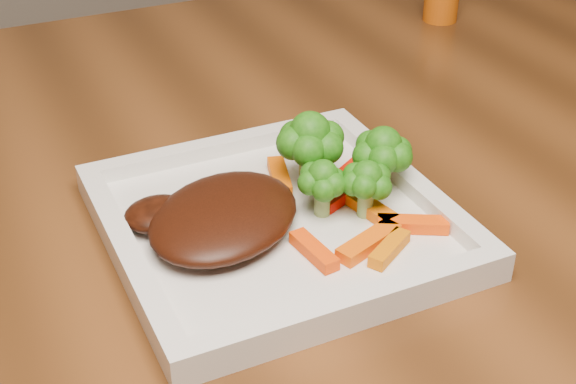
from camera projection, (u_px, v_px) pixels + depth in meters
name	position (u px, v px, depth m)	size (l,w,h in m)	color
dining_table	(467.00, 345.00, 1.09)	(1.60, 0.90, 0.75)	#5E3315
plate	(277.00, 226.00, 0.66)	(0.27, 0.27, 0.01)	white
steak	(224.00, 216.00, 0.64)	(0.14, 0.11, 0.03)	#3A1408
broccoli_0	(310.00, 151.00, 0.69)	(0.07, 0.07, 0.07)	#146210
broccoli_1	(382.00, 160.00, 0.68)	(0.06, 0.06, 0.06)	#347814
broccoli_2	(366.00, 185.00, 0.65)	(0.05, 0.05, 0.06)	#377213
broccoli_3	(323.00, 182.00, 0.65)	(0.05, 0.05, 0.06)	#356C12
carrot_0	(369.00, 242.00, 0.62)	(0.06, 0.02, 0.01)	#F35703
carrot_1	(413.00, 224.00, 0.65)	(0.06, 0.02, 0.01)	#FF4804
carrot_2	(314.00, 251.00, 0.62)	(0.05, 0.01, 0.01)	#FA4204
carrot_3	(357.00, 165.00, 0.73)	(0.05, 0.01, 0.01)	#FF1704
carrot_4	(280.00, 176.00, 0.71)	(0.06, 0.01, 0.01)	#FB6204
carrot_5	(368.00, 207.00, 0.67)	(0.06, 0.02, 0.01)	#F26303
carrot_6	(343.00, 194.00, 0.68)	(0.05, 0.01, 0.01)	red
carrot_7	(389.00, 249.00, 0.62)	(0.05, 0.01, 0.01)	orange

